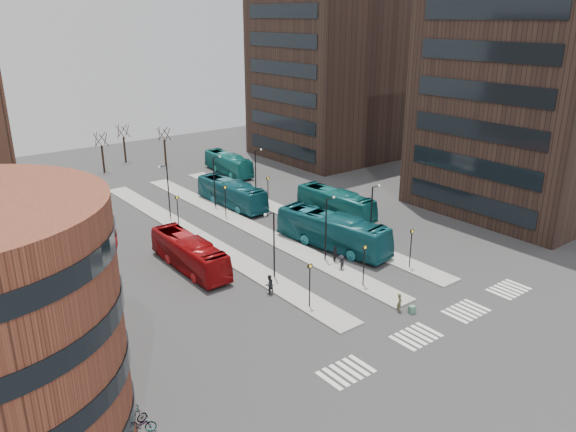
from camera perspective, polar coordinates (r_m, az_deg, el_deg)
ground at (r=41.40m, az=18.17°, el=-13.38°), size 160.00×160.00×0.00m
island_left at (r=58.92m, az=-8.87°, el=-2.30°), size 2.50×45.00×0.15m
island_mid at (r=61.81m, az=-4.04°, el=-1.03°), size 2.50×45.00×0.15m
island_right at (r=65.13m, az=0.33°, el=0.12°), size 2.50×45.00×0.15m
suitcase at (r=45.36m, az=12.48°, el=-9.27°), size 0.56×0.48×0.62m
red_bus at (r=51.94m, az=-9.98°, el=-3.74°), size 2.63×10.89×3.03m
teal_bus_a at (r=55.79m, az=4.55°, el=-1.54°), size 4.96×12.93×3.52m
teal_bus_b at (r=68.36m, az=-5.76°, el=2.31°), size 3.13×11.43×3.16m
teal_bus_c at (r=65.15m, az=4.87°, el=1.38°), size 3.08×10.89×3.00m
teal_bus_d at (r=82.87m, az=-6.09°, el=5.33°), size 3.11×10.72×2.95m
traveller at (r=45.18m, az=11.27°, el=-8.63°), size 0.67×0.61×1.54m
commuter_a at (r=46.97m, az=-1.92°, el=-6.96°), size 0.89×0.74×1.69m
commuter_b at (r=52.79m, az=4.81°, el=-3.91°), size 0.67×1.05×1.66m
commuter_c at (r=51.35m, az=5.42°, el=-4.75°), size 0.74×1.05×1.47m
bicycle_near at (r=34.21m, az=-14.91°, el=-19.87°), size 2.00×1.34×1.00m
bicycle_mid at (r=34.73m, az=-15.40°, el=-19.26°), size 1.65×0.57×0.98m
bicycle_far at (r=35.51m, az=-16.05°, el=-18.51°), size 1.60×0.83×0.80m
crosswalk_stripes at (r=44.53m, az=15.19°, el=-10.54°), size 22.35×2.40×0.01m
tower_near at (r=71.15m, az=23.68°, el=12.54°), size 20.12×20.00×30.00m
tower_far at (r=92.39m, az=4.47°, el=15.38°), size 20.12×20.00×30.00m
sign_poles at (r=55.44m, az=-0.36°, el=-0.89°), size 12.45×22.12×3.65m
lamp_posts at (r=59.43m, az=-2.52°, el=1.72°), size 14.04×20.24×6.12m
bare_trees at (r=89.24m, az=-15.67°, el=6.57°), size 10.97×8.14×5.90m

